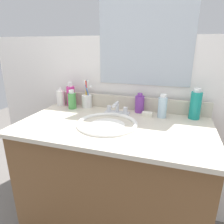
# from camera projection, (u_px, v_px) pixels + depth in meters

# --- Properties ---
(vanity_cabinet) EXTENTS (1.04, 0.56, 0.79)m
(vanity_cabinet) POSITION_uv_depth(u_px,v_px,m) (113.00, 186.00, 1.26)
(vanity_cabinet) COLOR brown
(vanity_cabinet) RESTS_ON ground_plane
(countertop) EXTENTS (1.08, 0.61, 0.02)m
(countertop) POSITION_uv_depth(u_px,v_px,m) (114.00, 126.00, 1.13)
(countertop) COLOR beige
(countertop) RESTS_ON vanity_cabinet
(backsplash) EXTENTS (1.08, 0.02, 0.09)m
(backsplash) POSITION_uv_depth(u_px,v_px,m) (126.00, 103.00, 1.38)
(backsplash) COLOR beige
(backsplash) RESTS_ON countertop
(back_wall) EXTENTS (2.18, 0.04, 1.30)m
(back_wall) POSITION_uv_depth(u_px,v_px,m) (128.00, 128.00, 1.50)
(back_wall) COLOR white
(back_wall) RESTS_ON ground_plane
(mirror_panel) EXTENTS (0.60, 0.01, 0.56)m
(mirror_panel) POSITION_uv_depth(u_px,v_px,m) (145.00, 40.00, 1.26)
(mirror_panel) COLOR #B2BCC6
(sink_basin) EXTENTS (0.34, 0.34, 0.11)m
(sink_basin) POSITION_uv_depth(u_px,v_px,m) (107.00, 129.00, 1.13)
(sink_basin) COLOR white
(sink_basin) RESTS_ON countertop
(faucet) EXTENTS (0.16, 0.10, 0.08)m
(faucet) POSITION_uv_depth(u_px,v_px,m) (117.00, 110.00, 1.29)
(faucet) COLOR silver
(faucet) RESTS_ON countertop
(bottle_gel_clear) EXTENTS (0.05, 0.05, 0.14)m
(bottle_gel_clear) POSITION_uv_depth(u_px,v_px,m) (162.00, 107.00, 1.22)
(bottle_gel_clear) COLOR silver
(bottle_gel_clear) RESTS_ON countertop
(bottle_lotion_white) EXTENTS (0.06, 0.06, 0.13)m
(bottle_lotion_white) POSITION_uv_depth(u_px,v_px,m) (61.00, 97.00, 1.46)
(bottle_lotion_white) COLOR white
(bottle_lotion_white) RESTS_ON countertop
(bottle_cream_purple) EXTENTS (0.06, 0.06, 0.13)m
(bottle_cream_purple) POSITION_uv_depth(u_px,v_px,m) (140.00, 104.00, 1.31)
(bottle_cream_purple) COLOR #7A3899
(bottle_cream_purple) RESTS_ON countertop
(bottle_soap_pink) EXTENTS (0.06, 0.06, 0.17)m
(bottle_soap_pink) POSITION_uv_depth(u_px,v_px,m) (71.00, 95.00, 1.45)
(bottle_soap_pink) COLOR #D8338C
(bottle_soap_pink) RESTS_ON countertop
(bottle_toner_green) EXTENTS (0.06, 0.06, 0.13)m
(bottle_toner_green) POSITION_uv_depth(u_px,v_px,m) (72.00, 100.00, 1.39)
(bottle_toner_green) COLOR #4C9E4C
(bottle_toner_green) RESTS_ON countertop
(bottle_mouthwash_teal) EXTENTS (0.06, 0.06, 0.19)m
(bottle_mouthwash_teal) POSITION_uv_depth(u_px,v_px,m) (195.00, 105.00, 1.19)
(bottle_mouthwash_teal) COLOR teal
(bottle_mouthwash_teal) RESTS_ON countertop
(cup_white_ceramic) EXTENTS (0.07, 0.08, 0.20)m
(cup_white_ceramic) POSITION_uv_depth(u_px,v_px,m) (87.00, 100.00, 1.42)
(cup_white_ceramic) COLOR white
(cup_white_ceramic) RESTS_ON countertop
(soap_bar) EXTENTS (0.06, 0.04, 0.02)m
(soap_bar) POSITION_uv_depth(u_px,v_px,m) (147.00, 114.00, 1.25)
(soap_bar) COLOR white
(soap_bar) RESTS_ON countertop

